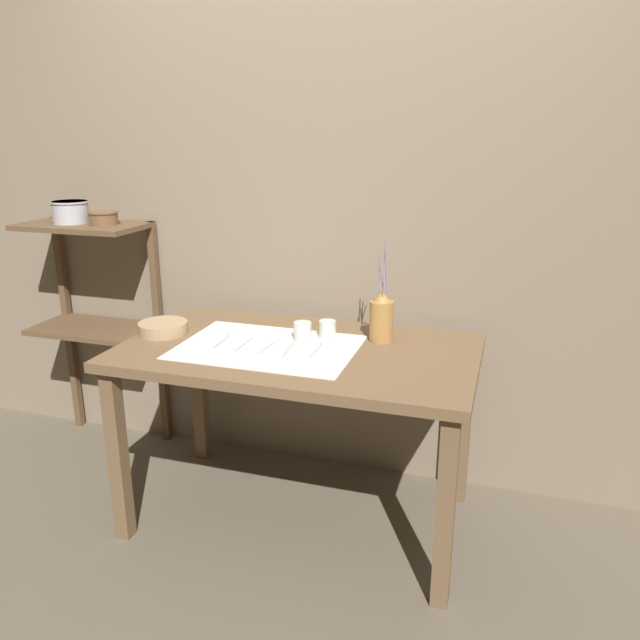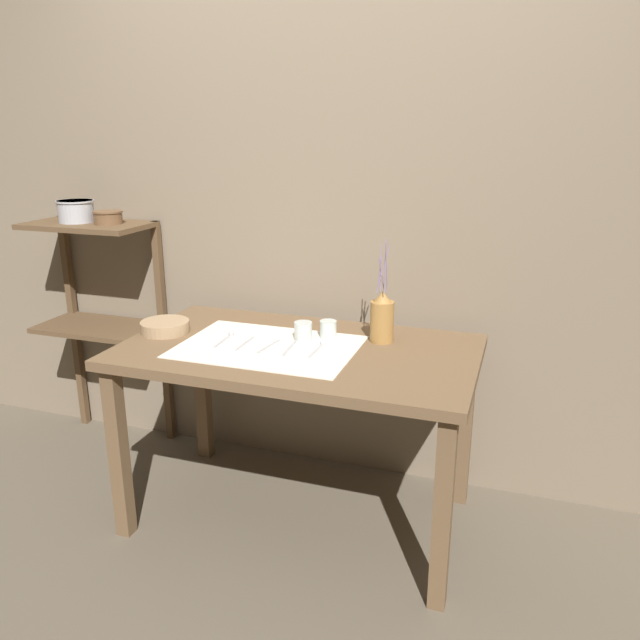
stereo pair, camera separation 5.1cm
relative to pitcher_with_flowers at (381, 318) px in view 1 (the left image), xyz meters
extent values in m
plane|color=brown|center=(-0.29, -0.17, -0.86)|extent=(12.00, 12.00, 0.00)
cube|color=#7A6B56|center=(-0.29, 0.33, 0.34)|extent=(7.00, 0.06, 2.40)
cube|color=brown|center=(-0.29, -0.17, -0.12)|extent=(1.39, 0.79, 0.04)
cube|color=brown|center=(-0.93, -0.51, -0.50)|extent=(0.06, 0.06, 0.73)
cube|color=brown|center=(0.34, -0.51, -0.50)|extent=(0.06, 0.06, 0.73)
cube|color=brown|center=(-0.93, 0.16, -0.50)|extent=(0.06, 0.06, 0.73)
cube|color=brown|center=(0.34, 0.16, -0.50)|extent=(0.06, 0.06, 0.73)
cube|color=brown|center=(-1.47, 0.12, 0.28)|extent=(0.59, 0.33, 0.02)
cube|color=brown|center=(-1.47, 0.12, -0.23)|extent=(0.59, 0.33, 0.02)
cube|color=brown|center=(-1.75, 0.27, -0.29)|extent=(0.04, 0.04, 1.16)
cube|color=brown|center=(-1.19, 0.27, -0.29)|extent=(0.04, 0.04, 1.16)
cube|color=beige|center=(-0.41, -0.21, -0.10)|extent=(0.69, 0.49, 0.00)
cylinder|color=olive|center=(0.00, 0.00, -0.01)|extent=(0.09, 0.09, 0.17)
cone|color=olive|center=(0.00, 0.00, 0.09)|extent=(0.07, 0.07, 0.04)
cylinder|color=slate|center=(0.00, -0.01, 0.20)|extent=(0.04, 0.05, 0.18)
cylinder|color=slate|center=(0.01, -0.01, 0.21)|extent=(0.01, 0.04, 0.21)
cylinder|color=slate|center=(-0.01, -0.02, 0.18)|extent=(0.02, 0.02, 0.15)
cylinder|color=slate|center=(0.00, -0.01, 0.18)|extent=(0.02, 0.03, 0.14)
cylinder|color=slate|center=(0.01, -0.01, 0.21)|extent=(0.01, 0.04, 0.20)
cylinder|color=slate|center=(-0.02, 0.01, 0.20)|extent=(0.02, 0.04, 0.18)
cylinder|color=#9E7F5B|center=(-0.89, -0.18, -0.07)|extent=(0.20, 0.20, 0.05)
cylinder|color=#B7C1BC|center=(-0.30, -0.09, -0.06)|extent=(0.07, 0.07, 0.07)
cylinder|color=#B7C1BC|center=(-0.22, -0.03, -0.06)|extent=(0.07, 0.07, 0.07)
cube|color=#A8A8AD|center=(-0.60, -0.21, -0.09)|extent=(0.02, 0.17, 0.00)
sphere|color=#A8A8AD|center=(-0.61, -0.13, -0.09)|extent=(0.02, 0.02, 0.02)
cube|color=#A8A8AD|center=(-0.50, -0.22, -0.09)|extent=(0.01, 0.17, 0.00)
cube|color=#A8A8AD|center=(-0.40, -0.21, -0.09)|extent=(0.03, 0.17, 0.00)
cube|color=#A8A8AD|center=(-0.32, -0.21, -0.09)|extent=(0.03, 0.17, 0.00)
cube|color=#A8A8AD|center=(-0.21, -0.21, -0.09)|extent=(0.02, 0.17, 0.00)
sphere|color=#A8A8AD|center=(-0.21, -0.12, -0.09)|extent=(0.02, 0.02, 0.02)
cylinder|color=#A8A8AD|center=(-1.53, 0.12, 0.35)|extent=(0.16, 0.16, 0.10)
cylinder|color=#A8A8AD|center=(-1.53, 0.12, 0.39)|extent=(0.17, 0.17, 0.01)
cylinder|color=brown|center=(-1.35, 0.12, 0.32)|extent=(0.13, 0.13, 0.06)
cylinder|color=brown|center=(-1.35, 0.12, 0.35)|extent=(0.14, 0.14, 0.01)
camera|label=1|loc=(0.48, -2.34, 0.73)|focal=35.00mm
camera|label=2|loc=(0.53, -2.33, 0.73)|focal=35.00mm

